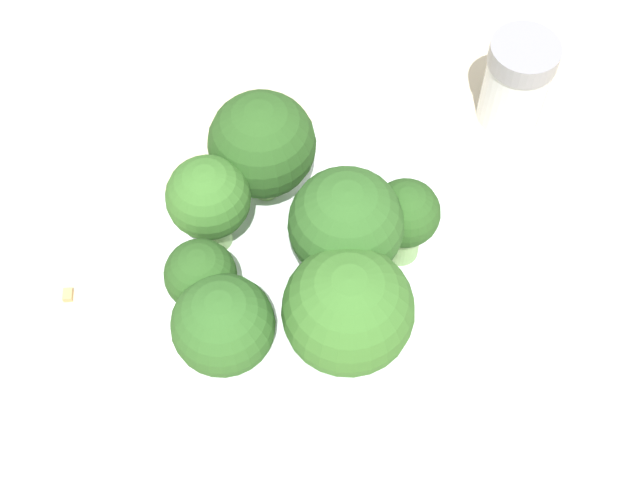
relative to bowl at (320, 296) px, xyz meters
The scene contains 13 objects.
ground_plane 0.02m from the bowl, ahead, with size 3.00×3.00×0.00m, color beige.
bowl is the anchor object (origin of this frame).
broccoli_floret_0 0.06m from the bowl, 92.01° to the right, with size 0.05×0.05×0.07m.
broccoli_floret_1 0.07m from the bowl, 92.51° to the right, with size 0.03×0.03×0.05m.
broccoli_floret_2 0.07m from the bowl, behind, with size 0.06×0.06×0.06m.
broccoli_floret_3 0.08m from the bowl, 49.47° to the left, with size 0.04×0.04×0.06m.
broccoli_floret_4 0.08m from the bowl, 93.48° to the left, with size 0.03×0.03×0.05m.
broccoli_floret_5 0.08m from the bowl, 115.95° to the left, with size 0.05×0.05×0.06m.
broccoli_floret_6 0.08m from the bowl, ahead, with size 0.05×0.05×0.07m.
pepper_shaker 0.18m from the bowl, 59.31° to the right, with size 0.04×0.04×0.06m.
almond_crumb_0 0.12m from the bowl, ahead, with size 0.01×0.00×0.01m, color olive.
almond_crumb_2 0.12m from the bowl, ahead, with size 0.01×0.00×0.01m, color olive.
almond_crumb_3 0.14m from the bowl, 66.11° to the left, with size 0.01×0.00×0.01m, color tan.
Camera 1 is at (-0.20, 0.07, 0.43)m, focal length 50.00 mm.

